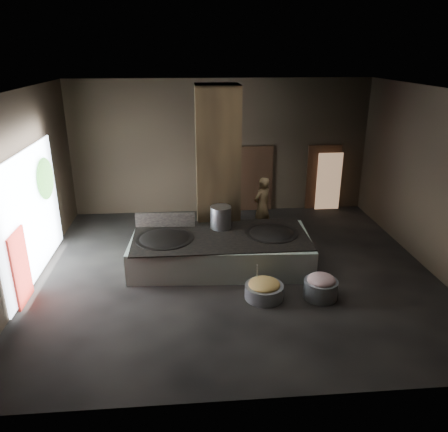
{
  "coord_description": "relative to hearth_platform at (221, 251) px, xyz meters",
  "views": [
    {
      "loc": [
        -1.14,
        -10.02,
        5.35
      ],
      "look_at": [
        -0.23,
        0.65,
        1.25
      ],
      "focal_mm": 35.0,
      "sensor_mm": 36.0,
      "label": 1
    }
  ],
  "objects": [
    {
      "name": "doorway_near",
      "position": [
        1.54,
        4.12,
        0.7
      ],
      "size": [
        1.18,
        0.08,
        2.38
      ],
      "primitive_type": "cube",
      "color": "black",
      "rests_on": "ground"
    },
    {
      "name": "floor",
      "position": [
        0.34,
        -0.33,
        -0.45
      ],
      "size": [
        10.0,
        9.0,
        0.1
      ],
      "primitive_type": "cube",
      "color": "black",
      "rests_on": "ground"
    },
    {
      "name": "front_wall",
      "position": [
        0.34,
        -4.88,
        1.85
      ],
      "size": [
        10.0,
        0.1,
        4.5
      ],
      "primitive_type": "cube",
      "color": "black",
      "rests_on": "ground"
    },
    {
      "name": "tree_silhouette",
      "position": [
        -4.51,
        0.97,
        1.8
      ],
      "size": [
        0.28,
        1.1,
        1.1
      ],
      "primitive_type": "ellipsoid",
      "color": "#194714",
      "rests_on": "left_opening"
    },
    {
      "name": "left_opening",
      "position": [
        -4.61,
        -0.13,
        1.2
      ],
      "size": [
        0.04,
        4.2,
        3.1
      ],
      "primitive_type": "cube",
      "color": "white",
      "rests_on": "ground"
    },
    {
      "name": "meat_basin",
      "position": [
        2.16,
        -1.83,
        -0.19
      ],
      "size": [
        0.83,
        0.83,
        0.42
      ],
      "primitive_type": "cylinder",
      "rotation": [
        0.0,
        0.0,
        -0.08
      ],
      "color": "gray",
      "rests_on": "ground"
    },
    {
      "name": "doorway_far_glow",
      "position": [
        4.09,
        3.88,
        0.65
      ],
      "size": [
        0.85,
        0.04,
        2.02
      ],
      "primitive_type": "cube",
      "color": "#8C6647",
      "rests_on": "ground"
    },
    {
      "name": "splash_guard",
      "position": [
        -1.45,
        0.75,
        0.63
      ],
      "size": [
        1.61,
        0.15,
        0.4
      ],
      "primitive_type": "cube",
      "rotation": [
        0.0,
        0.0,
        -0.06
      ],
      "color": "black",
      "rests_on": "hearth_platform"
    },
    {
      "name": "veg_basin",
      "position": [
        0.86,
        -1.75,
        -0.24
      ],
      "size": [
        1.08,
        1.08,
        0.33
      ],
      "primitive_type": "cylinder",
      "rotation": [
        0.0,
        0.0,
        0.25
      ],
      "color": "gray",
      "rests_on": "ground"
    },
    {
      "name": "ladle",
      "position": [
        0.71,
        -1.6,
        0.15
      ],
      "size": [
        0.09,
        0.35,
        0.63
      ],
      "primitive_type": "cylinder",
      "rotation": [
        0.49,
        0.0,
        -0.18
      ],
      "color": "#9C9FA3",
      "rests_on": "veg_basin"
    },
    {
      "name": "doorway_far",
      "position": [
        3.94,
        4.12,
        0.7
      ],
      "size": [
        1.18,
        0.08,
        2.38
      ],
      "primitive_type": "cube",
      "color": "black",
      "rests_on": "ground"
    },
    {
      "name": "wok_right",
      "position": [
        1.35,
        0.05,
        0.35
      ],
      "size": [
        1.35,
        1.35,
        0.38
      ],
      "primitive_type": "ellipsoid",
      "color": "black",
      "rests_on": "hearth_platform"
    },
    {
      "name": "veg_fill",
      "position": [
        0.86,
        -1.75,
        -0.05
      ],
      "size": [
        0.73,
        0.73,
        0.22
      ],
      "primitive_type": "ellipsoid",
      "color": "#9EAA52",
      "rests_on": "veg_basin"
    },
    {
      "name": "pavilion_sliver",
      "position": [
        -4.54,
        -1.43,
        0.45
      ],
      "size": [
        0.05,
        0.9,
        1.7
      ],
      "primitive_type": "cube",
      "color": "maroon",
      "rests_on": "ground"
    },
    {
      "name": "cook",
      "position": [
        1.43,
        2.04,
        0.49
      ],
      "size": [
        0.77,
        0.74,
        1.78
      ],
      "primitive_type": "imported",
      "rotation": [
        0.0,
        0.0,
        3.83
      ],
      "color": "#9A7C4E",
      "rests_on": "ground"
    },
    {
      "name": "pillar",
      "position": [
        0.04,
        1.57,
        1.85
      ],
      "size": [
        1.2,
        1.2,
        4.5
      ],
      "primitive_type": "cube",
      "color": "black",
      "rests_on": "ground"
    },
    {
      "name": "stock_pot",
      "position": [
        0.05,
        0.55,
        0.73
      ],
      "size": [
        0.56,
        0.56,
        0.6
      ],
      "primitive_type": "cylinder",
      "color": "#9C9FA3",
      "rests_on": "hearth_platform"
    },
    {
      "name": "hearth_platform",
      "position": [
        0.0,
        0.0,
        0.0
      ],
      "size": [
        4.73,
        2.47,
        0.8
      ],
      "primitive_type": "cube",
      "rotation": [
        0.0,
        0.0,
        -0.06
      ],
      "color": "silver",
      "rests_on": "ground"
    },
    {
      "name": "wok_right_rim",
      "position": [
        1.35,
        0.05,
        0.42
      ],
      "size": [
        1.38,
        1.38,
        0.05
      ],
      "primitive_type": "cylinder",
      "color": "black",
      "rests_on": "hearth_platform"
    },
    {
      "name": "ceiling",
      "position": [
        0.34,
        -0.33,
        4.15
      ],
      "size": [
        10.0,
        9.0,
        0.1
      ],
      "primitive_type": "cube",
      "color": "black",
      "rests_on": "back_wall"
    },
    {
      "name": "platform_cap",
      "position": [
        -0.0,
        0.0,
        0.41
      ],
      "size": [
        4.51,
        2.17,
        0.03
      ],
      "primitive_type": "cube",
      "color": "black",
      "rests_on": "hearth_platform"
    },
    {
      "name": "right_wall",
      "position": [
        5.39,
        -0.33,
        1.85
      ],
      "size": [
        0.1,
        9.0,
        4.5
      ],
      "primitive_type": "cube",
      "color": "black",
      "rests_on": "ground"
    },
    {
      "name": "left_wall",
      "position": [
        -4.71,
        -0.33,
        1.85
      ],
      "size": [
        0.1,
        9.0,
        4.5
      ],
      "primitive_type": "cube",
      "color": "black",
      "rests_on": "ground"
    },
    {
      "name": "wok_left_rim",
      "position": [
        -1.45,
        -0.05,
        0.42
      ],
      "size": [
        1.48,
        1.48,
        0.05
      ],
      "primitive_type": "cylinder",
      "color": "black",
      "rests_on": "hearth_platform"
    },
    {
      "name": "wok_left",
      "position": [
        -1.45,
        -0.05,
        0.35
      ],
      "size": [
        1.45,
        1.45,
        0.4
      ],
      "primitive_type": "ellipsoid",
      "color": "black",
      "rests_on": "hearth_platform"
    },
    {
      "name": "meat_fill",
      "position": [
        2.16,
        -1.83,
        0.05
      ],
      "size": [
        0.64,
        0.64,
        0.25
      ],
      "primitive_type": "ellipsoid",
      "color": "#AE686A",
      "rests_on": "meat_basin"
    },
    {
      "name": "doorway_near_glow",
      "position": [
        1.67,
        4.2,
        0.65
      ],
      "size": [
        0.9,
        0.04,
        2.13
      ],
      "primitive_type": "cube",
      "color": "#8C6647",
      "rests_on": "ground"
    },
    {
      "name": "back_wall",
      "position": [
        0.34,
        4.22,
        1.85
      ],
      "size": [
        10.0,
        0.1,
        4.5
      ],
      "primitive_type": "cube",
      "color": "black",
      "rests_on": "ground"
    }
  ]
}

